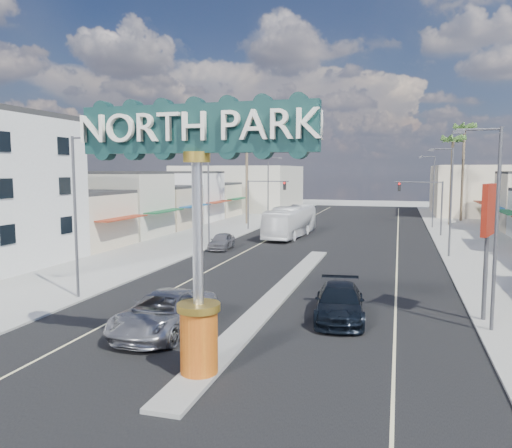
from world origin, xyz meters
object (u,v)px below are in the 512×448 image
Objects in this scene: streetlight_r_near at (493,219)px; suv_left at (164,313)px; streetlight_l_far at (269,186)px; palm_right_far at (464,133)px; suv_right at (339,302)px; city_bus at (291,222)px; bank_pylon_sign at (488,218)px; gateway_sign at (197,207)px; streetlight_l_near at (78,209)px; streetlight_l_mid at (210,193)px; traffic_signal_left at (263,195)px; traffic_signal_right at (424,197)px; car_parked_left at (222,241)px; palm_left_far at (247,138)px; streetlight_r_mid at (449,196)px; palm_right_mid at (453,144)px; streetlight_r_far at (432,188)px.

streetlight_r_near reaches higher than suv_left.
streetlight_l_far is 28.29m from palm_right_far.
suv_right is (-6.54, 0.19, -4.25)m from streetlight_r_near.
streetlight_l_far is 14.44m from city_bus.
bank_pylon_sign is (-4.51, -50.41, -7.41)m from palm_right_far.
gateway_sign reaches higher than suv_right.
streetlight_l_mid is at bearing 90.00° from streetlight_l_near.
streetlight_r_near reaches higher than traffic_signal_left.
car_parked_left is (-18.14, -15.03, -3.52)m from traffic_signal_right.
gateway_sign is 0.70× the size of palm_left_far.
streetlight_l_near is at bearing -99.18° from car_parked_left.
bank_pylon_sign is at bearing -89.81° from streetlight_r_mid.
streetlight_l_mid is 0.74× the size of palm_right_mid.
traffic_signal_left is 0.43× the size of palm_right_far.
streetlight_l_mid and streetlight_r_far have the same top height.
streetlight_l_near is 2.05× the size of car_parked_left.
streetlight_l_near reaches higher than traffic_signal_left.
traffic_signal_right is 0.67× the size of streetlight_r_far.
streetlight_r_mid is 27.93m from suv_left.
suv_right is at bearing -98.91° from traffic_signal_right.
traffic_signal_left is 36.41m from suv_right.
city_bus is at bearing 78.93° from streetlight_l_near.
traffic_signal_left is at bearing -157.80° from streetlight_r_far.
streetlight_r_near is at bearing -87.90° from traffic_signal_right.
palm_right_far is (4.57, 10.00, 7.32)m from streetlight_r_far.
suv_left reaches higher than suv_right.
streetlight_r_far is at bearing -114.55° from palm_right_far.
palm_left_far reaches higher than car_parked_left.
streetlight_l_mid is (-19.62, -13.99, 0.79)m from traffic_signal_right.
streetlight_l_near is 1.59× the size of suv_right.
streetlight_l_near is 1.42× the size of suv_left.
streetlight_l_mid reaches higher than traffic_signal_left.
suv_left is at bearing 129.36° from gateway_sign.
traffic_signal_right is 21.20m from streetlight_l_far.
streetlight_l_far is 2.05× the size of car_parked_left.
streetlight_l_mid is at bearing -95.10° from traffic_signal_left.
bank_pylon_sign is (20.93, 1.59, -0.09)m from streetlight_l_near.
streetlight_l_mid is 28.90m from streetlight_r_near.
suv_left is at bearing -73.54° from streetlight_l_mid.
streetlight_r_far is 30.41m from car_parked_left.
streetlight_l_mid is at bearing -128.48° from palm_right_far.
streetlight_l_mid is 20.87m from streetlight_r_mid.
streetlight_l_near is at bearing 174.64° from suv_right.
streetlight_l_near is at bearing -97.10° from city_bus.
palm_right_mid reaches higher than suv_left.
suv_right is at bearing -60.35° from car_parked_left.
palm_left_far reaches higher than streetlight_r_near.
streetlight_r_near reaches higher than city_bus.
streetlight_r_mid is (20.87, 20.00, 0.00)m from streetlight_l_near.
palm_right_far reaches higher than traffic_signal_left.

